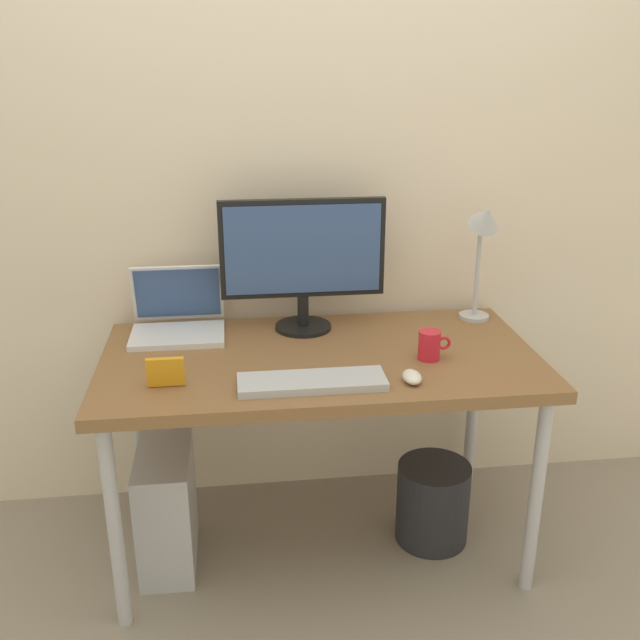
% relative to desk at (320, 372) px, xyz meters
% --- Properties ---
extents(ground_plane, '(6.00, 6.00, 0.00)m').
position_rel_desk_xyz_m(ground_plane, '(0.00, 0.00, -0.68)').
color(ground_plane, gray).
extents(back_wall, '(4.40, 0.04, 2.60)m').
position_rel_desk_xyz_m(back_wall, '(0.00, 0.43, 0.62)').
color(back_wall, beige).
rests_on(back_wall, ground_plane).
extents(desk, '(1.42, 0.74, 0.74)m').
position_rel_desk_xyz_m(desk, '(0.00, 0.00, 0.00)').
color(desk, brown).
rests_on(desk, ground_plane).
extents(monitor, '(0.57, 0.20, 0.47)m').
position_rel_desk_xyz_m(monitor, '(-0.03, 0.24, 0.33)').
color(monitor, black).
rests_on(monitor, desk).
extents(laptop, '(0.32, 0.27, 0.23)m').
position_rel_desk_xyz_m(laptop, '(-0.47, 0.26, 0.12)').
color(laptop, silver).
rests_on(laptop, desk).
extents(desk_lamp, '(0.11, 0.16, 0.45)m').
position_rel_desk_xyz_m(desk_lamp, '(0.61, 0.24, 0.38)').
color(desk_lamp, '#B2B2B7').
rests_on(desk_lamp, desk).
extents(keyboard, '(0.44, 0.14, 0.02)m').
position_rel_desk_xyz_m(keyboard, '(-0.05, -0.23, 0.07)').
color(keyboard, '#B2B2B7').
rests_on(keyboard, desk).
extents(mouse, '(0.06, 0.09, 0.03)m').
position_rel_desk_xyz_m(mouse, '(0.25, -0.24, 0.08)').
color(mouse, silver).
rests_on(mouse, desk).
extents(coffee_mug, '(0.11, 0.07, 0.10)m').
position_rel_desk_xyz_m(coffee_mug, '(0.35, -0.08, 0.11)').
color(coffee_mug, red).
rests_on(coffee_mug, desk).
extents(photo_frame, '(0.11, 0.02, 0.09)m').
position_rel_desk_xyz_m(photo_frame, '(-0.48, -0.19, 0.11)').
color(photo_frame, orange).
rests_on(photo_frame, desk).
extents(computer_tower, '(0.18, 0.36, 0.42)m').
position_rel_desk_xyz_m(computer_tower, '(-0.53, -0.02, -0.47)').
color(computer_tower, '#B2B2B7').
rests_on(computer_tower, ground_plane).
extents(wastebasket, '(0.26, 0.26, 0.30)m').
position_rel_desk_xyz_m(wastebasket, '(0.41, -0.02, -0.53)').
color(wastebasket, '#232328').
rests_on(wastebasket, ground_plane).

